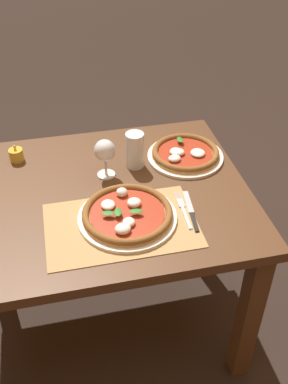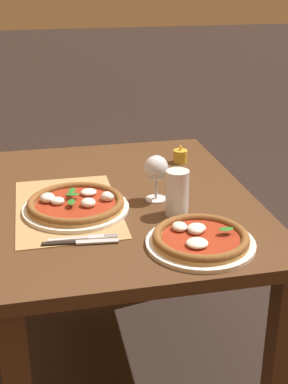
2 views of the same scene
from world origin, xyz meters
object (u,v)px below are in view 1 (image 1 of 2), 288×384
pizza_far (185,154)px  pint_glass (135,151)px  wine_glass (105,152)px  votive_candle (16,155)px  knife (191,210)px  pizza_near (127,214)px  fork (183,209)px

pizza_far → pint_glass: size_ratio=2.12×
pizza_far → wine_glass: (-0.33, -0.05, 0.09)m
pint_glass → votive_candle: bearing=162.9°
pint_glass → knife: pint_glass is taller
wine_glass → votive_candle: (-0.33, 0.18, -0.08)m
pizza_near → knife: 0.22m
pizza_far → fork: (-0.10, -0.31, -0.01)m
wine_glass → votive_candle: wine_glass is taller
pizza_far → fork: pizza_far is taller
pint_glass → knife: (0.13, -0.32, -0.06)m
pizza_near → votive_candle: bearing=129.3°
pizza_far → pint_glass: pint_glass is taller
pint_glass → votive_candle: size_ratio=2.01×
fork → votive_candle: votive_candle is taller
votive_candle → pint_glass: bearing=-17.1°
wine_glass → knife: wine_glass is taller
knife → votive_candle: votive_candle is taller
fork → knife: knife is taller
pizza_far → knife: bearing=-103.3°
pizza_far → wine_glass: 0.34m
knife → votive_candle: bearing=142.2°
fork → knife: size_ratio=0.93×
pint_glass → wine_glass: bearing=-162.5°
pint_glass → fork: pint_glass is taller
pint_glass → votive_candle: pint_glass is taller
fork → votive_candle: size_ratio=2.79×
pizza_near → pizza_far: 0.44m
pizza_near → wine_glass: wine_glass is taller
wine_glass → pint_glass: 0.13m
pizza_near → fork: 0.20m
pint_glass → votive_candle: (-0.46, 0.14, -0.05)m
wine_glass → knife: 0.39m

